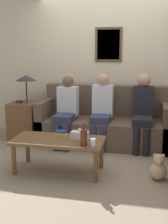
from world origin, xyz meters
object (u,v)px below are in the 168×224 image
(wine_bottle, at_px, (84,137))
(person_left, at_px, (66,108))
(teddy_bear, at_px, (158,168))
(person_middle, at_px, (102,108))
(coffee_table, at_px, (58,143))
(drinking_glass, at_px, (93,142))
(couch_main, at_px, (104,124))
(person_right, at_px, (143,109))

(wine_bottle, distance_m, person_left, 1.40)
(wine_bottle, relative_size, person_left, 0.24)
(wine_bottle, height_order, teddy_bear, wine_bottle)
(wine_bottle, distance_m, person_middle, 1.33)
(coffee_table, relative_size, drinking_glass, 12.33)
(couch_main, bearing_deg, coffee_table, -107.94)
(couch_main, xyz_separation_m, person_left, (-0.62, -0.23, 0.30))
(wine_bottle, distance_m, drinking_glass, 0.13)
(wine_bottle, bearing_deg, couch_main, 88.38)
(drinking_glass, distance_m, person_middle, 1.35)
(wine_bottle, bearing_deg, person_middle, 89.01)
(couch_main, bearing_deg, drinking_glass, -87.17)
(person_left, xyz_separation_m, person_right, (1.27, 0.08, 0.03))
(drinking_glass, bearing_deg, person_middle, 94.02)
(coffee_table, bearing_deg, teddy_bear, 0.84)
(person_middle, xyz_separation_m, teddy_bear, (0.89, -1.13, -0.52))
(wine_bottle, xyz_separation_m, person_middle, (0.02, 1.33, 0.11))
(drinking_glass, height_order, teddy_bear, drinking_glass)
(person_left, relative_size, person_right, 0.96)
(coffee_table, xyz_separation_m, person_middle, (0.41, 1.14, 0.27))
(couch_main, height_order, person_middle, person_middle)
(person_left, xyz_separation_m, teddy_bear, (1.49, -1.07, -0.49))
(coffee_table, relative_size, person_right, 0.98)
(drinking_glass, xyz_separation_m, person_right, (0.57, 1.35, 0.17))
(couch_main, height_order, wine_bottle, couch_main)
(coffee_table, bearing_deg, couch_main, 72.06)
(coffee_table, distance_m, person_middle, 1.24)
(person_middle, bearing_deg, person_left, -174.54)
(teddy_bear, bearing_deg, person_left, 144.34)
(wine_bottle, xyz_separation_m, person_left, (-0.58, 1.27, 0.08))
(couch_main, xyz_separation_m, person_middle, (-0.02, -0.17, 0.33))
(person_middle, relative_size, teddy_bear, 3.63)
(person_left, relative_size, person_middle, 0.96)
(coffee_table, height_order, person_left, person_left)
(drinking_glass, bearing_deg, couch_main, 92.83)
(coffee_table, xyz_separation_m, wine_bottle, (0.38, -0.19, 0.17))
(couch_main, xyz_separation_m, drinking_glass, (0.07, -1.50, 0.16))
(couch_main, relative_size, drinking_glass, 22.57)
(couch_main, bearing_deg, wine_bottle, -91.62)
(couch_main, relative_size, person_right, 1.79)
(drinking_glass, bearing_deg, teddy_bear, 14.67)
(person_right, bearing_deg, person_middle, -178.31)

